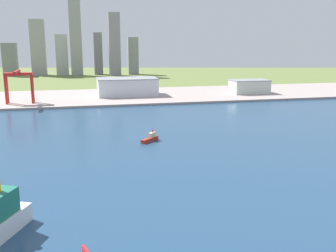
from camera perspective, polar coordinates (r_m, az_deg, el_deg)
The scene contains 8 objects.
ground_plane at distance 286.48m, azimuth -4.89°, elevation -1.05°, with size 2400.00×2400.00×0.00m, color olive.
water_bay at distance 229.22m, azimuth -2.71°, elevation -4.41°, with size 840.00×360.00×0.15m, color navy.
industrial_pier at distance 472.11m, azimuth -8.24°, elevation 4.31°, with size 840.00×140.00×2.50m, color #A79792.
tugboat_small at distance 261.81m, azimuth -2.61°, elevation -1.81°, with size 13.89×13.51×7.48m.
port_crane_red at distance 432.74m, azimuth -21.14°, elevation 6.44°, with size 28.04×34.52×34.77m.
warehouse_main at distance 471.30m, azimuth -6.05°, elevation 5.79°, with size 71.16×40.83×20.81m.
warehouse_annex at distance 498.03m, azimuth 11.88°, elevation 5.72°, with size 46.34×28.48×16.90m.
distant_skyline at distance 803.33m, azimuth -14.49°, elevation 10.94°, with size 262.99×62.96×159.04m.
Camera 1 is at (-39.20, 24.01, 66.06)m, focal length 41.41 mm.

